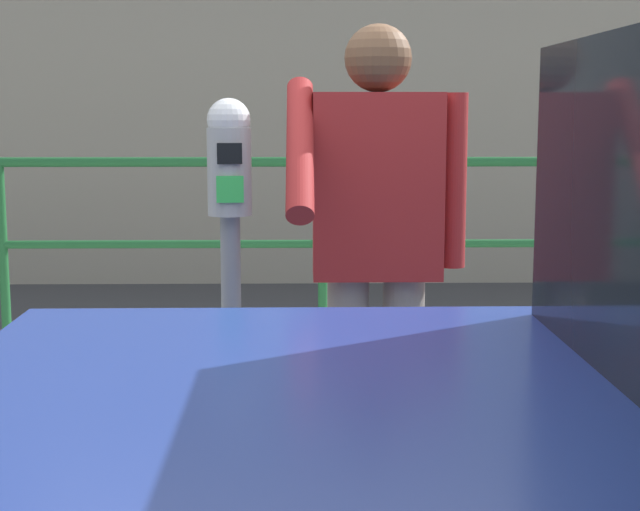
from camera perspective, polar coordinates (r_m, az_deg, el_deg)
sidewalk_curb at (r=4.69m, az=0.58°, el=-10.50°), size 36.00×3.25×0.16m
parking_meter at (r=3.32m, az=-5.37°, el=1.52°), size 0.15×0.16×1.50m
pedestrian_at_meter at (r=3.39m, az=3.40°, el=1.07°), size 0.63×0.59×1.75m
background_railing at (r=5.98m, az=0.17°, el=2.64°), size 24.06×0.06×1.17m
backdrop_wall at (r=9.15m, az=-0.28°, el=10.33°), size 32.00×0.50×3.78m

